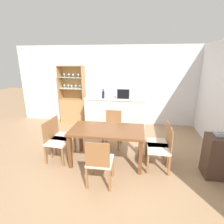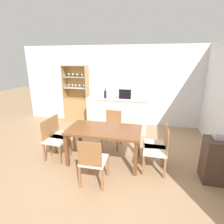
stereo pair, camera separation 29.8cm
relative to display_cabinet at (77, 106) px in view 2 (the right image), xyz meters
The scene contains 15 objects.
ground_plane 2.89m from the display_cabinet, 58.82° to the right, with size 18.00×18.00×0.00m, color #A37F5B.
wall_back 1.64m from the display_cabinet, ahead, with size 6.80×0.06×2.55m.
kitchen_counter 1.59m from the display_cabinet, 17.76° to the right, with size 1.81×0.55×1.02m.
display_cabinet is the anchor object (origin of this frame).
dining_table 2.74m from the display_cabinet, 54.89° to the right, with size 1.51×0.82×0.75m.
dining_chair_head_near 3.38m from the display_cabinet, 62.14° to the right, with size 0.44×0.44×0.89m.
dining_chair_head_far 2.18m from the display_cabinet, 43.55° to the right, with size 0.45×0.45×0.89m.
dining_chair_side_right_near 3.56m from the display_cabinet, 41.59° to the right, with size 0.44×0.44×0.89m.
dining_chair_side_left_far 2.17m from the display_cabinet, 77.03° to the right, with size 0.46×0.46×0.89m.
dining_chair_side_left_near 2.41m from the display_cabinet, 78.34° to the right, with size 0.47×0.47×0.89m.
dining_chair_side_right_far 3.40m from the display_cabinet, 38.44° to the right, with size 0.46×0.46×0.89m.
microwave 1.99m from the display_cabinet, 14.51° to the right, with size 0.53×0.37×0.31m.
wine_bottle 1.43m from the display_cabinet, 26.67° to the right, with size 0.08×0.08×0.29m.
side_cabinet 4.46m from the display_cabinet, 32.97° to the right, with size 0.56×0.40×0.81m.
telephone 4.39m from the display_cabinet, 32.75° to the right, with size 0.19×0.20×0.10m.
Camera 2 is at (1.00, -3.04, 2.14)m, focal length 28.00 mm.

